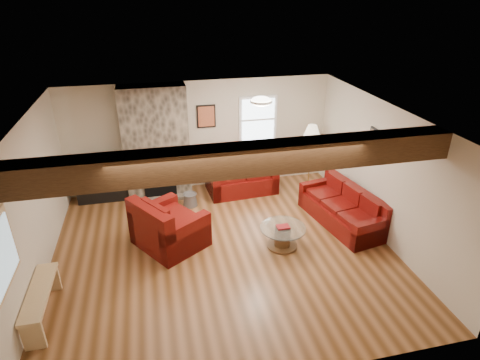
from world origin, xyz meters
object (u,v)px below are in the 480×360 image
object	(u,v)px
sofa_three	(342,206)
television	(100,167)
armchair_red	(169,222)
coffee_table	(282,237)
loveseat	(241,175)
floor_lamp	(312,135)
tv_cabinet	(103,188)

from	to	relation	value
sofa_three	television	bearing A→B (deg)	-124.98
armchair_red	coffee_table	world-z (taller)	armchair_red
sofa_three	coffee_table	bearing A→B (deg)	-80.59
loveseat	armchair_red	size ratio (longest dim) A/B	1.33
armchair_red	television	xyz separation A→B (m)	(-1.34, 2.10, 0.30)
television	floor_lamp	distance (m)	4.75
coffee_table	television	bearing A→B (deg)	141.61
loveseat	tv_cabinet	world-z (taller)	loveseat
loveseat	floor_lamp	size ratio (longest dim) A/B	1.01
tv_cabinet	floor_lamp	world-z (taller)	floor_lamp
loveseat	coffee_table	bearing A→B (deg)	-88.28
sofa_three	floor_lamp	world-z (taller)	floor_lamp
television	floor_lamp	bearing A→B (deg)	-5.43
tv_cabinet	floor_lamp	distance (m)	4.83
floor_lamp	coffee_table	bearing A→B (deg)	-121.93
sofa_three	floor_lamp	bearing A→B (deg)	170.44
armchair_red	coffee_table	bearing A→B (deg)	-138.61
television	floor_lamp	xyz separation A→B (m)	(4.70, -0.45, 0.53)
sofa_three	armchair_red	world-z (taller)	armchair_red
sofa_three	television	distance (m)	5.20
coffee_table	tv_cabinet	bearing A→B (deg)	141.61
loveseat	floor_lamp	distance (m)	1.84
sofa_three	television	xyz separation A→B (m)	(-4.73, 2.12, 0.40)
television	armchair_red	bearing A→B (deg)	-57.42
sofa_three	loveseat	distance (m)	2.45
sofa_three	loveseat	bearing A→B (deg)	-148.93
television	loveseat	bearing A→B (deg)	-5.53
sofa_three	armchair_red	distance (m)	3.40
loveseat	tv_cabinet	size ratio (longest dim) A/B	1.44
coffee_table	tv_cabinet	size ratio (longest dim) A/B	0.78
sofa_three	loveseat	size ratio (longest dim) A/B	1.26
armchair_red	television	world-z (taller)	television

